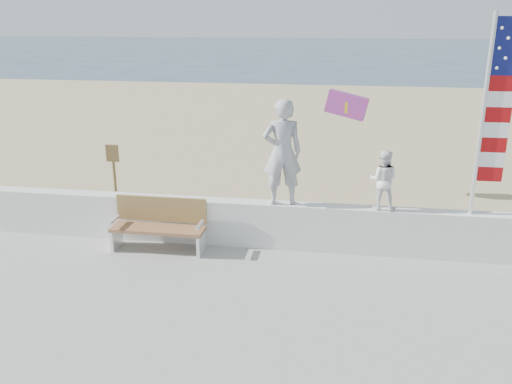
% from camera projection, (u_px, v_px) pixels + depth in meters
% --- Properties ---
extents(ground, '(220.00, 220.00, 0.00)m').
position_uv_depth(ground, '(227.00, 302.00, 8.94)').
color(ground, '#2A4155').
rests_on(ground, ground).
extents(sand, '(90.00, 40.00, 0.08)m').
position_uv_depth(sand, '(286.00, 162.00, 17.37)').
color(sand, tan).
rests_on(sand, ground).
extents(seawall, '(30.00, 0.35, 0.90)m').
position_uv_depth(seawall, '(248.00, 223.00, 10.62)').
color(seawall, white).
rests_on(seawall, boardwalk).
extents(adult, '(0.83, 0.65, 2.01)m').
position_uv_depth(adult, '(282.00, 152.00, 10.07)').
color(adult, '#9D9EA2').
rests_on(adult, seawall).
extents(child, '(0.59, 0.49, 1.12)m').
position_uv_depth(child, '(383.00, 180.00, 9.92)').
color(child, white).
rests_on(child, seawall).
extents(bench, '(1.80, 0.57, 1.00)m').
position_uv_depth(bench, '(159.00, 224.00, 10.43)').
color(bench, '#956441').
rests_on(bench, boardwalk).
extents(flag, '(0.50, 0.08, 3.50)m').
position_uv_depth(flag, '(491.00, 109.00, 9.24)').
color(flag, silver).
rests_on(flag, seawall).
extents(parafoil_kite, '(1.11, 0.44, 0.75)m').
position_uv_depth(parafoil_kite, '(348.00, 105.00, 13.41)').
color(parafoil_kite, '#FB1B28').
rests_on(parafoil_kite, ground).
extents(sign, '(0.32, 0.07, 1.46)m').
position_uv_depth(sign, '(114.00, 168.00, 13.25)').
color(sign, brown).
rests_on(sign, sand).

